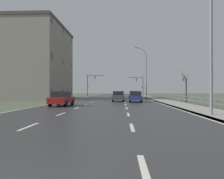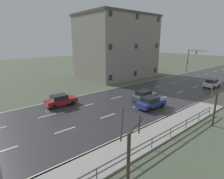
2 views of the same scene
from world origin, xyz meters
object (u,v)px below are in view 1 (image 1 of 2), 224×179
Objects in this scene: car_far_right at (118,96)px; car_distant at (136,97)px; traffic_signal_right at (140,84)px; traffic_signal_left at (90,82)px; street_lamp_foreground at (209,33)px; car_near_right at (62,99)px; brick_building at (31,63)px; car_mid_centre at (133,94)px; street_lamp_midground at (146,73)px.

car_distant is at bearing -34.72° from car_far_right.
traffic_signal_left reaches higher than traffic_signal_right.
car_far_right is (8.41, -29.64, -3.26)m from traffic_signal_left.
traffic_signal_left is 1.50× the size of car_far_right.
street_lamp_foreground is 15.60m from car_near_right.
car_far_right is at bearing -29.52° from brick_building.
car_mid_centre is (11.50, -13.61, -3.26)m from traffic_signal_left.
street_lamp_foreground is 48.50m from traffic_signal_right.
traffic_signal_right is at bearing 76.10° from car_near_right.
traffic_signal_right is at bearing 39.43° from brick_building.
traffic_signal_left is at bearing 106.49° from street_lamp_foreground.
traffic_signal_right is at bearing 77.54° from car_far_right.
brick_building is (-23.37, -19.22, 3.64)m from traffic_signal_right.
street_lamp_foreground reaches higher than car_mid_centre.
car_distant is at bearing -100.17° from street_lamp_midground.
street_lamp_midground is 20.62m from car_distant.
car_near_right and car_far_right have the same top height.
traffic_signal_right is 0.32× the size of brick_building.
car_far_right is (-3.08, -16.03, 0.00)m from car_mid_centre.
car_far_right is (-6.07, 19.28, -4.53)m from street_lamp_foreground.
car_near_right is 11.89m from car_far_right.
car_near_right is at bearing -60.00° from brick_building.
street_lamp_foreground is 35.72m from car_mid_centre.
traffic_signal_right is 1.33× the size of car_distant.
traffic_signal_left is at bearing 141.31° from street_lamp_midground.
traffic_signal_left is at bearing 178.18° from traffic_signal_right.
street_lamp_foreground is 37.34m from street_lamp_midground.
traffic_signal_right reaches higher than car_far_right.
car_distant is at bearing 48.45° from car_near_right.
traffic_signal_left is at bearing 129.76° from car_mid_centre.
street_lamp_midground is 25.05m from brick_building.
street_lamp_foreground is 20.71m from car_far_right.
street_lamp_midground is 18.60m from traffic_signal_left.
car_mid_centre is at bearing 73.73° from car_near_right.
street_lamp_foreground is at bearing -75.90° from car_distant.
street_lamp_foreground is 2.63× the size of car_far_right.
street_lamp_foreground is 2.65× the size of car_mid_centre.
street_lamp_foreground is 1.75× the size of traffic_signal_left.
traffic_signal_left reaches higher than car_far_right.
car_far_right is at bearing -101.17° from traffic_signal_right.
street_lamp_midground is at bearing 33.92° from car_mid_centre.
car_mid_centre and car_distant have the same top height.
street_lamp_midground reaches higher than traffic_signal_left.
car_mid_centre and car_far_right have the same top height.
traffic_signal_right is at bearing 86.68° from car_distant.
car_far_right is 0.24× the size of brick_building.
street_lamp_foreground reaches higher than car_far_right.
street_lamp_midground reaches higher than street_lamp_foreground.
car_mid_centre is 0.99× the size of car_far_right.
traffic_signal_left is 1.51× the size of car_mid_centre.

